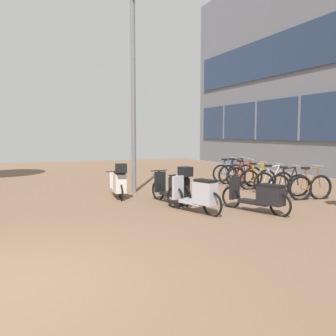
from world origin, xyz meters
name	(u,v)px	position (x,y,z in m)	size (l,w,h in m)	color
ground	(118,270)	(1.43, 0.00, -0.02)	(21.00, 40.00, 0.13)	#2B3232
bicycle_rack_00	(310,187)	(7.71, 3.04, 0.34)	(1.33, 0.48, 0.98)	black
bicycle_rack_01	(288,185)	(7.56, 3.75, 0.33)	(1.22, 0.52, 0.94)	black
bicycle_rack_02	(273,182)	(7.58, 4.46, 0.33)	(1.30, 0.47, 0.93)	black
bicycle_rack_03	(258,179)	(7.53, 5.17, 0.33)	(1.25, 0.48, 0.95)	black
bicycle_rack_04	(244,177)	(7.50, 5.88, 0.35)	(1.35, 0.48, 0.99)	black
bicycle_rack_05	(237,174)	(7.65, 6.58, 0.36)	(1.43, 0.48, 1.02)	black
bicycle_rack_06	(228,173)	(7.75, 7.29, 0.33)	(1.28, 0.48, 0.94)	black
scooter_near	(198,195)	(4.05, 2.72, 0.42)	(0.78, 1.69, 0.87)	black
scooter_mid	(119,182)	(2.92, 5.31, 0.46)	(0.56, 1.68, 1.03)	black
scooter_far	(175,186)	(4.02, 3.93, 0.46)	(0.68, 1.69, 1.03)	black
scooter_extra	(261,196)	(5.39, 2.18, 0.38)	(0.85, 1.80, 0.84)	black
lamp_post	(133,82)	(3.63, 6.16, 3.37)	(0.20, 0.52, 6.09)	slate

